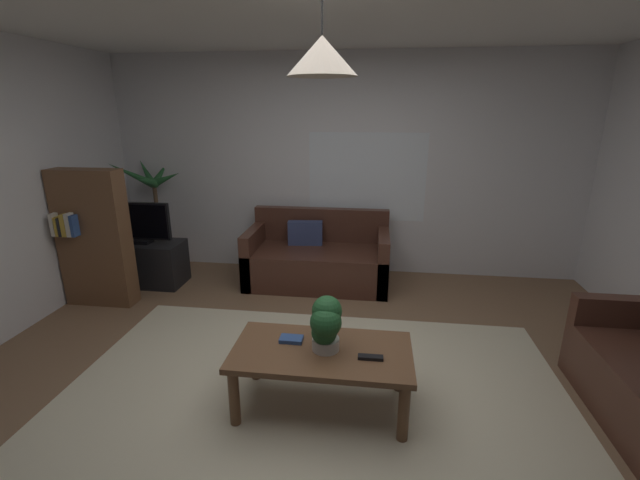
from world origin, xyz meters
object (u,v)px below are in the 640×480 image
couch_under_window (318,260)px  bookshelf_corner (93,238)px  book_on_table_0 (291,339)px  potted_plant_on_table (326,323)px  remote_on_table_0 (371,357)px  pendant_lamp (322,56)px  coffee_table (322,358)px  potted_palm_corner (157,223)px  tv_stand (144,263)px  tv (138,222)px

couch_under_window → bookshelf_corner: bearing=-159.1°
book_on_table_0 → potted_plant_on_table: 0.32m
remote_on_table_0 → pendant_lamp: 1.80m
coffee_table → potted_palm_corner: bearing=135.2°
remote_on_table_0 → tv_stand: bearing=-127.0°
remote_on_table_0 → bookshelf_corner: bookshelf_corner is taller
remote_on_table_0 → tv_stand: tv_stand is taller
tv → bookshelf_corner: bearing=-109.7°
couch_under_window → bookshelf_corner: 2.36m
bookshelf_corner → pendant_lamp: pendant_lamp is taller
couch_under_window → tv: 2.06m
book_on_table_0 → tv_stand: 2.74m
couch_under_window → potted_palm_corner: size_ratio=1.14×
coffee_table → tv: 2.96m
coffee_table → pendant_lamp: 1.85m
tv_stand → bookshelf_corner: bearing=-109.0°
pendant_lamp → bookshelf_corner: bearing=152.2°
potted_plant_on_table → tv: bearing=141.9°
potted_plant_on_table → pendant_lamp: pendant_lamp is taller
bookshelf_corner → coffee_table: bearing=-27.8°
potted_palm_corner → pendant_lamp: bearing=-44.8°
tv → potted_palm_corner: (-0.08, 0.54, -0.16)m
remote_on_table_0 → potted_plant_on_table: 0.35m
potted_plant_on_table → pendant_lamp: bearing=-177.5°
book_on_table_0 → potted_palm_corner: bearing=133.4°
couch_under_window → book_on_table_0: (0.10, -2.06, 0.18)m
potted_plant_on_table → bookshelf_corner: bookshelf_corner is taller
tv_stand → potted_palm_corner: 0.62m
tv_stand → bookshelf_corner: size_ratio=0.64×
remote_on_table_0 → potted_plant_on_table: size_ratio=0.44×
couch_under_window → pendant_lamp: 2.91m
book_on_table_0 → tv: bearing=140.0°
tv → coffee_table: bearing=-38.5°
book_on_table_0 → remote_on_table_0: 0.56m
couch_under_window → book_on_table_0: bearing=-87.2°
book_on_table_0 → potted_palm_corner: (-2.16, 2.29, 0.13)m
potted_plant_on_table → tv_stand: (-2.33, 1.85, -0.39)m
tv_stand → pendant_lamp: pendant_lamp is taller
potted_plant_on_table → bookshelf_corner: size_ratio=0.26×
couch_under_window → pendant_lamp: size_ratio=3.55×
tv → tv_stand: bearing=90.0°
potted_palm_corner → pendant_lamp: 3.74m
remote_on_table_0 → potted_palm_corner: size_ratio=0.11×
potted_plant_on_table → pendant_lamp: size_ratio=0.81×
coffee_table → tv: bearing=141.5°
couch_under_window → tv_stand: size_ratio=1.78×
couch_under_window → pendant_lamp: bearing=-81.5°
couch_under_window → remote_on_table_0: size_ratio=10.04×
bookshelf_corner → remote_on_table_0: bearing=-26.1°
bookshelf_corner → book_on_table_0: bearing=-28.5°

